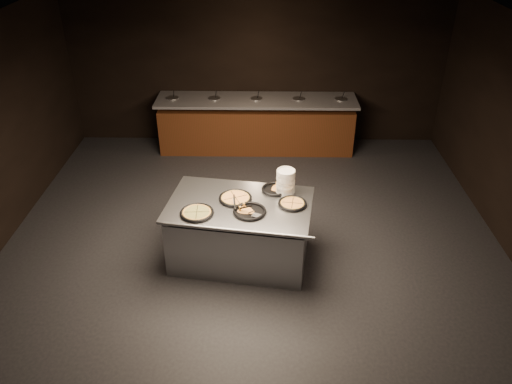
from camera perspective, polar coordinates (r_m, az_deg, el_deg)
room at (r=5.89m, az=-0.51°, el=2.39°), size 7.02×8.02×2.92m
salad_bar at (r=9.53m, az=0.05°, el=7.37°), size 3.70×0.83×1.18m
serving_counter at (r=6.61m, az=-1.83°, el=-4.64°), size 1.98×1.43×0.87m
plate_stack at (r=6.52m, az=3.42°, el=1.20°), size 0.24×0.24×0.32m
pan_veggie_whole at (r=6.18m, az=-6.78°, el=-2.35°), size 0.42×0.42×0.04m
pan_cheese_whole at (r=6.43m, az=-2.37°, el=-0.70°), size 0.43×0.43×0.04m
pan_cheese_slices_a at (r=6.62m, az=2.18°, el=0.34°), size 0.36×0.36×0.04m
pan_cheese_slices_b at (r=6.17m, az=-0.73°, el=-2.21°), size 0.41×0.41×0.04m
pan_veggie_slices at (r=6.33m, az=4.19°, el=-1.31°), size 0.37×0.37×0.04m
server_left at (r=6.26m, az=-2.53°, el=-1.11°), size 0.11×0.31×0.15m
server_right at (r=6.10m, az=-0.85°, el=-2.04°), size 0.29×0.18×0.15m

